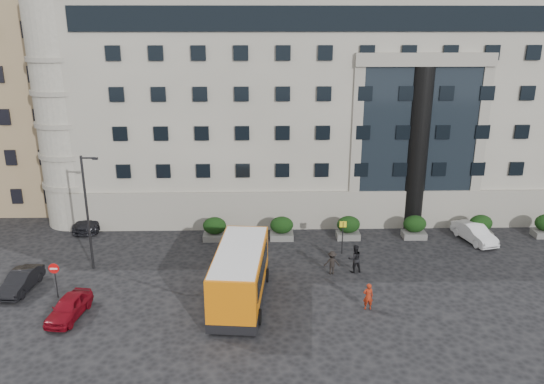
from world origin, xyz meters
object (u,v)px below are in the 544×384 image
Objects in this scene: parked_car_c at (92,218)px; parked_car_d at (84,208)px; hedge_b at (282,228)px; minibus at (240,273)px; pedestrian_a at (368,296)px; bus_stop_sign at (343,232)px; pedestrian_c at (332,263)px; hedge_d at (415,227)px; red_truck at (82,198)px; no_entry_sign at (55,273)px; white_taxi at (474,233)px; hedge_e at (480,226)px; street_lamp at (88,209)px; pedestrian_b at (355,259)px; parked_car_a at (69,307)px; hedge_a at (215,229)px; parked_car_b at (21,281)px.

parked_car_c is 1.04× the size of parked_car_d.
hedge_b is 0.22× the size of minibus.
hedge_b is at bearing -70.19° from pedestrian_a.
hedge_b reaches higher than parked_car_d.
pedestrian_c is (-1.18, -3.23, -0.91)m from bus_stop_sign.
hedge_d is (10.40, 0.00, 0.00)m from hedge_b.
red_truck is (-14.18, 15.08, -0.20)m from minibus.
hedge_b is at bearing 146.93° from bus_stop_sign.
hedge_d is 0.73× the size of bus_stop_sign.
bus_stop_sign is 19.46m from no_entry_sign.
red_truck is at bearing 161.80° from hedge_b.
pedestrian_a is (-10.19, -9.84, 0.14)m from white_taxi.
minibus is at bearing -42.39° from red_truck.
red_truck reaches higher than hedge_e.
minibus reaches higher than bus_stop_sign.
no_entry_sign is at bearing -104.72° from street_lamp.
pedestrian_a is (21.74, -16.26, -0.81)m from red_truck.
no_entry_sign is 0.28× the size of minibus.
pedestrian_b is (7.61, 3.68, -0.86)m from minibus.
pedestrian_c is (6.04, 3.43, -1.02)m from minibus.
parked_car_a is (-17.00, -8.30, -1.09)m from bus_stop_sign.
parked_car_a is 16.62m from pedestrian_c.
parked_car_a is at bearing -153.99° from bus_stop_sign.
pedestrian_b is (17.39, 5.32, 0.34)m from parked_car_a.
hedge_a reaches higher than parked_car_d.
hedge_b reaches higher than parked_car_a.
hedge_d reaches higher than parked_car_b.
white_taxi is at bearing 15.48° from no_entry_sign.
red_truck is 23.35m from pedestrian_c.
hedge_a is 11.46m from pedestrian_b.
bus_stop_sign reaches higher than pedestrian_b.
parked_car_a is at bearing 5.78° from pedestrian_b.
red_truck reaches higher than pedestrian_b.
parked_car_b is 0.78× the size of parked_car_c.
red_truck is 1.65× the size of parked_car_a.
hedge_e is 1.12× the size of pedestrian_c.
parked_car_b is at bearing -11.33° from pedestrian_a.
hedge_d and hedge_e have the same top height.
pedestrian_a is (4.64, -10.64, -0.09)m from hedge_b.
street_lamp is at bearing 102.68° from parked_car_a.
hedge_d is 26.12m from parked_car_c.
pedestrian_a is 0.86× the size of pedestrian_b.
street_lamp is 18.18m from pedestrian_b.
street_lamp is at bearing -14.36° from pedestrian_b.
hedge_e reaches higher than pedestrian_c.
parked_car_d is at bearing -28.61° from pedestrian_c.
bus_stop_sign is (9.50, -2.80, 0.80)m from hedge_a.
red_truck is at bearing 170.25° from hedge_e.
minibus is 2.15× the size of parked_car_b.
hedge_d is 1.12× the size of pedestrian_c.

